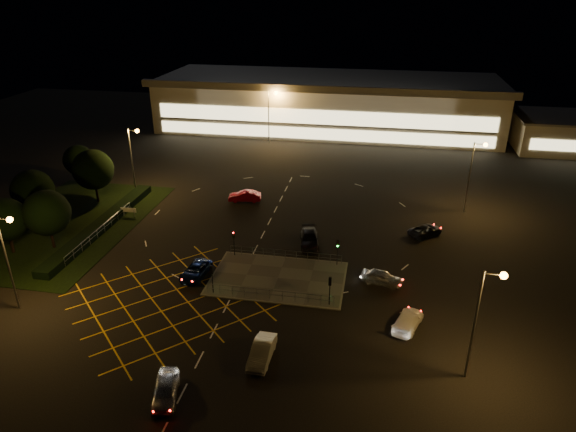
% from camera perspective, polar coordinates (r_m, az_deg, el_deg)
% --- Properties ---
extents(ground, '(180.00, 180.00, 0.00)m').
position_cam_1_polar(ground, '(57.98, -2.67, -5.76)').
color(ground, black).
rests_on(ground, ground).
extents(pedestrian_island, '(14.00, 9.00, 0.12)m').
position_cam_1_polar(pedestrian_island, '(55.90, -1.12, -6.92)').
color(pedestrian_island, '#4C4944').
rests_on(pedestrian_island, ground).
extents(grass_verge, '(18.00, 30.00, 0.08)m').
position_cam_1_polar(grass_verge, '(73.61, -23.31, -0.91)').
color(grass_verge, black).
rests_on(grass_verge, ground).
extents(hedge, '(2.00, 26.00, 1.00)m').
position_cam_1_polar(hedge, '(70.85, -19.98, -0.92)').
color(hedge, black).
rests_on(hedge, ground).
extents(supermarket, '(72.00, 26.50, 10.50)m').
position_cam_1_polar(supermarket, '(113.72, 4.44, 12.46)').
color(supermarket, beige).
rests_on(supermarket, ground).
extents(retail_unit_a, '(18.80, 14.80, 6.35)m').
position_cam_1_polar(retail_unit_a, '(111.25, 28.40, 8.18)').
color(retail_unit_a, beige).
rests_on(retail_unit_a, ground).
extents(streetlight_sw, '(1.78, 0.56, 10.03)m').
position_cam_1_polar(streetlight_sw, '(54.48, -28.65, -3.32)').
color(streetlight_sw, slate).
rests_on(streetlight_sw, ground).
extents(streetlight_se, '(1.78, 0.56, 10.03)m').
position_cam_1_polar(streetlight_se, '(42.35, 20.86, -9.77)').
color(streetlight_se, slate).
rests_on(streetlight_se, ground).
extents(streetlight_nw, '(1.78, 0.56, 10.03)m').
position_cam_1_polar(streetlight_nw, '(78.73, -16.79, 6.83)').
color(streetlight_nw, slate).
rests_on(streetlight_nw, ground).
extents(streetlight_ne, '(1.78, 0.56, 10.03)m').
position_cam_1_polar(streetlight_ne, '(73.38, 19.99, 5.10)').
color(streetlight_ne, slate).
rests_on(streetlight_ne, ground).
extents(streetlight_far_left, '(1.78, 0.56, 10.03)m').
position_cam_1_polar(streetlight_far_left, '(101.49, -1.93, 11.74)').
color(streetlight_far_left, slate).
rests_on(streetlight_far_left, ground).
extents(streetlight_far_right, '(1.78, 0.56, 10.03)m').
position_cam_1_polar(streetlight_far_right, '(102.90, 21.04, 10.31)').
color(streetlight_far_right, slate).
rests_on(streetlight_far_right, ground).
extents(signal_sw, '(0.28, 0.30, 3.15)m').
position_cam_1_polar(signal_sw, '(52.84, -8.44, -6.34)').
color(signal_sw, black).
rests_on(signal_sw, pedestrian_island).
extents(signal_se, '(0.28, 0.30, 3.15)m').
position_cam_1_polar(signal_se, '(50.58, 4.68, -7.67)').
color(signal_se, black).
rests_on(signal_se, pedestrian_island).
extents(signal_nw, '(0.28, 0.30, 3.15)m').
position_cam_1_polar(signal_nw, '(59.46, -6.05, -2.45)').
color(signal_nw, black).
rests_on(signal_nw, pedestrian_island).
extents(signal_ne, '(0.28, 0.30, 3.15)m').
position_cam_1_polar(signal_ne, '(57.46, 5.55, -3.45)').
color(signal_ne, black).
rests_on(signal_ne, pedestrian_island).
extents(tree_a, '(5.04, 5.04, 6.86)m').
position_cam_1_polar(tree_a, '(67.37, -28.89, -0.36)').
color(tree_a, black).
rests_on(tree_a, ground).
extents(tree_b, '(5.40, 5.40, 7.35)m').
position_cam_1_polar(tree_b, '(74.18, -26.49, 2.56)').
color(tree_b, black).
rests_on(tree_b, ground).
extents(tree_c, '(5.76, 5.76, 7.84)m').
position_cam_1_polar(tree_c, '(78.04, -20.84, 4.84)').
color(tree_c, black).
rests_on(tree_c, ground).
extents(tree_d, '(4.68, 4.68, 6.37)m').
position_cam_1_polar(tree_d, '(86.24, -22.24, 5.77)').
color(tree_d, black).
rests_on(tree_d, ground).
extents(tree_e, '(5.40, 5.40, 7.35)m').
position_cam_1_polar(tree_e, '(66.30, -25.22, 0.33)').
color(tree_e, black).
rests_on(tree_e, ground).
extents(car_near_silver, '(2.99, 4.93, 1.57)m').
position_cam_1_polar(car_near_silver, '(42.68, -13.46, -18.23)').
color(car_near_silver, '#A5A7AC').
rests_on(car_near_silver, ground).
extents(car_queue_white, '(1.75, 4.70, 1.53)m').
position_cam_1_polar(car_queue_white, '(45.02, -2.91, -14.81)').
color(car_queue_white, '#BBBBBB').
rests_on(car_queue_white, ground).
extents(car_left_blue, '(2.69, 5.03, 1.35)m').
position_cam_1_polar(car_left_blue, '(56.91, -10.23, -6.02)').
color(car_left_blue, '#0C1B49').
rests_on(car_left_blue, ground).
extents(car_far_dkgrey, '(3.11, 5.68, 1.56)m').
position_cam_1_polar(car_far_dkgrey, '(62.52, 2.39, -2.52)').
color(car_far_dkgrey, black).
rests_on(car_far_dkgrey, ground).
extents(car_right_silver, '(4.72, 2.78, 1.51)m').
position_cam_1_polar(car_right_silver, '(55.59, 10.38, -6.74)').
color(car_right_silver, '#B1B4B8').
rests_on(car_right_silver, ground).
extents(car_circ_red, '(4.92, 2.41, 1.55)m').
position_cam_1_polar(car_circ_red, '(75.00, -4.83, 2.22)').
color(car_circ_red, maroon).
rests_on(car_circ_red, ground).
extents(car_east_grey, '(4.94, 4.76, 1.31)m').
position_cam_1_polar(car_east_grey, '(67.09, 15.04, -1.54)').
color(car_east_grey, black).
rests_on(car_east_grey, ground).
extents(car_approach_white, '(3.46, 5.22, 1.40)m').
position_cam_1_polar(car_approach_white, '(49.75, 13.18, -11.25)').
color(car_approach_white, white).
rests_on(car_approach_white, ground).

